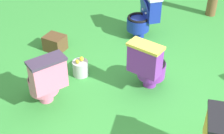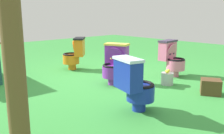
{
  "view_description": "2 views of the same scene",
  "coord_description": "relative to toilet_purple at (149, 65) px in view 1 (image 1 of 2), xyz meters",
  "views": [
    {
      "loc": [
        2.28,
        -2.09,
        2.82
      ],
      "look_at": [
        -0.53,
        -0.42,
        0.45
      ],
      "focal_mm": 52.9,
      "sensor_mm": 36.0,
      "label": 1
    },
    {
      "loc": [
        -3.64,
        3.15,
        1.28
      ],
      "look_at": [
        -0.51,
        0.21,
        0.34
      ],
      "focal_mm": 40.42,
      "sensor_mm": 36.0,
      "label": 2
    }
  ],
  "objects": [
    {
      "name": "ground",
      "position": [
        0.43,
        -0.06,
        -0.37
      ],
      "size": [
        14.0,
        14.0,
        0.0
      ],
      "primitive_type": "plane",
      "color": "green"
    },
    {
      "name": "toilet_blue",
      "position": [
        -1.14,
        0.73,
        0.0
      ],
      "size": [
        0.52,
        0.58,
        0.73
      ],
      "rotation": [
        0.0,
        0.0,
        2.88
      ],
      "color": "#192D9E",
      "rests_on": "ground"
    },
    {
      "name": "toilet_pink",
      "position": [
        -0.38,
        -1.24,
        0.0
      ],
      "size": [
        0.52,
        0.45,
        0.73
      ],
      "rotation": [
        0.0,
        0.0,
        1.64
      ],
      "color": "pink",
      "rests_on": "ground"
    },
    {
      "name": "small_crate",
      "position": [
        -1.5,
        -0.68,
        -0.25
      ],
      "size": [
        0.39,
        0.38,
        0.24
      ],
      "primitive_type": "cube",
      "rotation": [
        0.0,
        0.0,
        0.54
      ],
      "color": "brown",
      "rests_on": "ground"
    },
    {
      "name": "toilet_purple",
      "position": [
        0.0,
        0.0,
        0.0
      ],
      "size": [
        0.56,
        0.61,
        0.73
      ],
      "rotation": [
        0.0,
        0.0,
        0.41
      ],
      "color": "purple",
      "rests_on": "ground"
    },
    {
      "name": "lemon_bucket",
      "position": [
        -0.71,
        -0.63,
        -0.26
      ],
      "size": [
        0.22,
        0.22,
        0.28
      ],
      "color": "#B7B7BF",
      "rests_on": "ground"
    }
  ]
}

